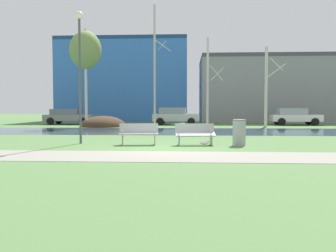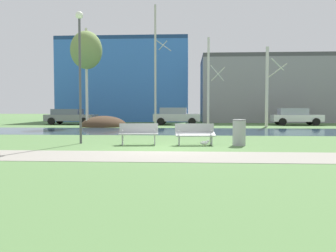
{
  "view_description": "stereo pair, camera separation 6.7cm",
  "coord_description": "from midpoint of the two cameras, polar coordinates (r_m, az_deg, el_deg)",
  "views": [
    {
      "loc": [
        0.85,
        -13.4,
        1.53
      ],
      "look_at": [
        0.0,
        1.7,
        0.74
      ],
      "focal_mm": 38.09,
      "sensor_mm": 36.0,
      "label": 1
    },
    {
      "loc": [
        0.92,
        -13.4,
        1.53
      ],
      "look_at": [
        0.0,
        1.7,
        0.74
      ],
      "focal_mm": 38.09,
      "sensor_mm": 36.0,
      "label": 2
    }
  ],
  "objects": [
    {
      "name": "bench_left",
      "position": [
        14.66,
        -4.84,
        -1.16
      ],
      "size": [
        1.65,
        0.74,
        0.87
      ],
      "color": "#9EA0A3",
      "rests_on": "ground"
    },
    {
      "name": "streetlamp",
      "position": [
        15.66,
        -14.07,
        10.79
      ],
      "size": [
        0.32,
        0.32,
        5.54
      ],
      "color": "#4C4C51",
      "rests_on": "ground"
    },
    {
      "name": "birch_left",
      "position": [
        28.05,
        -2.18,
        9.66
      ],
      "size": [
        1.34,
        2.18,
        9.45
      ],
      "color": "#BCB7A8",
      "rests_on": "ground"
    },
    {
      "name": "parked_hatch_third_white",
      "position": [
        32.75,
        19.5,
        1.48
      ],
      "size": [
        4.22,
        2.14,
        1.46
      ],
      "color": "silver",
      "rests_on": "ground"
    },
    {
      "name": "parked_van_nearest_grey",
      "position": [
        33.4,
        -15.59,
        1.53
      ],
      "size": [
        4.52,
        2.2,
        1.39
      ],
      "color": "slate",
      "rests_on": "ground"
    },
    {
      "name": "river_band",
      "position": [
        22.9,
        0.99,
        -0.83
      ],
      "size": [
        80.0,
        6.79,
        0.01
      ],
      "primitive_type": "cube",
      "color": "#284256",
      "rests_on": "ground"
    },
    {
      "name": "building_grey_warehouse",
      "position": [
        41.03,
        16.47,
        5.55
      ],
      "size": [
        16.01,
        9.06,
        6.91
      ],
      "color": "gray",
      "rests_on": "ground"
    },
    {
      "name": "bench_right",
      "position": [
        14.52,
        4.22,
        -1.2
      ],
      "size": [
        1.65,
        0.74,
        0.87
      ],
      "color": "#9EA0A3",
      "rests_on": "ground"
    },
    {
      "name": "birch_center",
      "position": [
        29.04,
        15.47,
        6.24
      ],
      "size": [
        1.61,
        2.74,
        6.25
      ],
      "color": "beige",
      "rests_on": "ground"
    },
    {
      "name": "building_blue_store",
      "position": [
        41.49,
        -6.85,
        7.1
      ],
      "size": [
        14.09,
        7.68,
        9.04
      ],
      "color": "#3870C6",
      "rests_on": "ground"
    },
    {
      "name": "paved_path_strip",
      "position": [
        11.15,
        -1.37,
        -4.87
      ],
      "size": [
        60.0,
        2.46,
        0.01
      ],
      "primitive_type": "cube",
      "color": "gray",
      "rests_on": "ground"
    },
    {
      "name": "birch_far_left",
      "position": [
        28.82,
        -13.13,
        11.68
      ],
      "size": [
        2.44,
        2.44,
        7.65
      ],
      "color": "beige",
      "rests_on": "ground"
    },
    {
      "name": "ground_plane",
      "position": [
        23.47,
        1.04,
        -0.75
      ],
      "size": [
        120.0,
        120.0,
        0.0
      ],
      "primitive_type": "plane",
      "color": "#4C703D"
    },
    {
      "name": "soil_mound",
      "position": [
        28.99,
        -10.4,
        -0.09
      ],
      "size": [
        3.68,
        3.48,
        1.72
      ],
      "primitive_type": "ellipsoid",
      "color": "#423021",
      "rests_on": "ground"
    },
    {
      "name": "trash_bin",
      "position": [
        14.59,
        11.18,
        -0.96
      ],
      "size": [
        0.54,
        0.54,
        1.04
      ],
      "color": "#999B9E",
      "rests_on": "ground"
    },
    {
      "name": "seagull",
      "position": [
        14.26,
        5.8,
        -2.66
      ],
      "size": [
        0.4,
        0.15,
        0.25
      ],
      "color": "white",
      "rests_on": "ground"
    },
    {
      "name": "birch_center_left",
      "position": [
        27.37,
        6.37,
        6.99
      ],
      "size": [
        1.32,
        2.38,
        6.82
      ],
      "color": "beige",
      "rests_on": "ground"
    },
    {
      "name": "parked_sedan_second_silver",
      "position": [
        31.5,
        1.1,
        1.65
      ],
      "size": [
        4.14,
        2.05,
        1.52
      ],
      "color": "#B2B5BC",
      "rests_on": "ground"
    }
  ]
}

